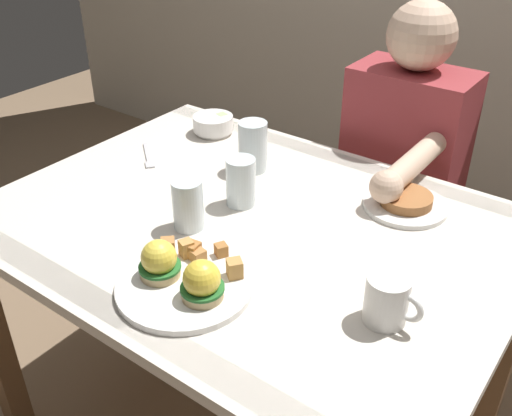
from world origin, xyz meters
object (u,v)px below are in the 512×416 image
at_px(eggs_benedict_plate, 184,277).
at_px(water_glass_extra, 253,150).
at_px(dining_table, 250,257).
at_px(fruit_bowl, 213,124).
at_px(side_plate, 406,203).
at_px(coffee_mug, 388,299).
at_px(water_glass_far, 241,185).
at_px(water_glass_near, 188,207).
at_px(diner_person, 399,170).
at_px(fork, 148,157).

height_order(eggs_benedict_plate, water_glass_extra, water_glass_extra).
bearing_deg(dining_table, fruit_bowl, 139.52).
distance_m(water_glass_extra, side_plate, 0.42).
relative_size(coffee_mug, water_glass_far, 0.93).
relative_size(coffee_mug, side_plate, 0.56).
bearing_deg(water_glass_near, water_glass_extra, 99.39).
bearing_deg(dining_table, water_glass_far, 142.00).
bearing_deg(water_glass_far, dining_table, -38.00).
distance_m(water_glass_near, diner_person, 0.75).
height_order(water_glass_far, side_plate, water_glass_far).
bearing_deg(fruit_bowl, water_glass_near, -56.17).
distance_m(eggs_benedict_plate, side_plate, 0.58).
height_order(water_glass_near, water_glass_extra, water_glass_extra).
bearing_deg(water_glass_extra, coffee_mug, -31.06).
xyz_separation_m(coffee_mug, water_glass_near, (-0.49, 0.02, 0.00)).
height_order(coffee_mug, water_glass_far, water_glass_far).
height_order(fruit_bowl, water_glass_extra, water_glass_extra).
bearing_deg(water_glass_far, water_glass_near, -101.84).
bearing_deg(water_glass_near, water_glass_far, 78.16).
bearing_deg(coffee_mug, fruit_bowl, 150.31).
bearing_deg(diner_person, coffee_mug, -68.07).
bearing_deg(coffee_mug, water_glass_near, 177.85).
xyz_separation_m(dining_table, water_glass_extra, (-0.14, 0.21, 0.16)).
bearing_deg(fork, water_glass_far, -6.55).
bearing_deg(dining_table, diner_person, 79.54).
height_order(eggs_benedict_plate, fork, eggs_benedict_plate).
height_order(fork, water_glass_extra, water_glass_extra).
bearing_deg(fruit_bowl, eggs_benedict_plate, -54.47).
height_order(dining_table, coffee_mug, coffee_mug).
bearing_deg(fork, side_plate, 14.42).
bearing_deg(water_glass_extra, side_plate, 8.07).
bearing_deg(fork, fruit_bowl, 80.16).
xyz_separation_m(coffee_mug, diner_person, (-0.29, 0.72, -0.14)).
bearing_deg(coffee_mug, fork, 165.60).
distance_m(fruit_bowl, side_plate, 0.65).
bearing_deg(dining_table, fork, 168.03).
bearing_deg(water_glass_near, fork, 149.52).
relative_size(water_glass_far, side_plate, 0.60).
xyz_separation_m(fruit_bowl, water_glass_near, (0.29, -0.43, 0.02)).
bearing_deg(diner_person, water_glass_extra, -122.94).
height_order(fork, side_plate, side_plate).
xyz_separation_m(dining_table, fruit_bowl, (-0.38, 0.32, 0.14)).
height_order(eggs_benedict_plate, fruit_bowl, eggs_benedict_plate).
relative_size(dining_table, side_plate, 6.00).
height_order(dining_table, water_glass_extra, water_glass_extra).
height_order(eggs_benedict_plate, side_plate, eggs_benedict_plate).
distance_m(water_glass_near, side_plate, 0.52).
distance_m(fork, water_glass_extra, 0.30).
bearing_deg(fruit_bowl, water_glass_extra, -26.35).
distance_m(coffee_mug, side_plate, 0.41).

